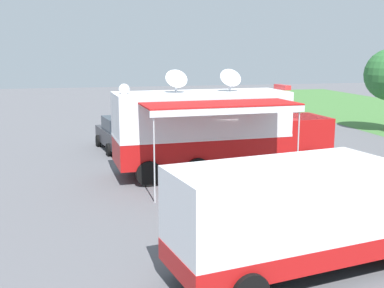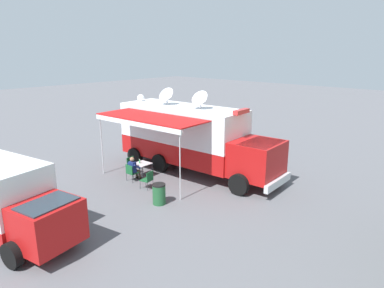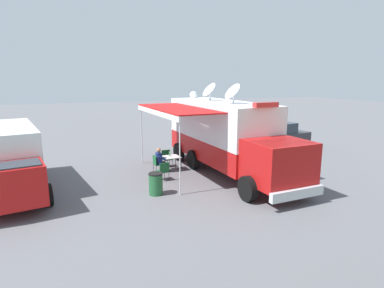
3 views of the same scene
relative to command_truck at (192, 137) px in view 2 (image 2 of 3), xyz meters
name	(u,v)px [view 2 (image 2 of 3)]	position (x,y,z in m)	size (l,w,h in m)	color
ground_plane	(182,168)	(0.01, -0.75, -1.95)	(100.00, 100.00, 0.00)	#5B5B60
lot_stripe	(232,164)	(-2.47, 0.89, -1.94)	(0.12, 4.80, 0.01)	silver
command_truck	(192,137)	(0.00, 0.00, 0.00)	(5.30, 9.62, 4.53)	#B71414
folding_table	(142,164)	(2.43, -1.34, -1.27)	(0.85, 0.85, 0.73)	silver
water_bottle	(140,161)	(2.49, -1.45, -1.11)	(0.07, 0.07, 0.22)	#3F9959
folding_chair_at_table	(131,171)	(3.23, -1.25, -1.43)	(0.51, 0.51, 0.87)	#19562D
folding_chair_beside_table	(132,164)	(2.43, -2.19, -1.43)	(0.51, 0.51, 0.87)	#19562D
folding_chair_spare_by_truck	(148,179)	(3.31, 0.14, -1.43)	(0.57, 0.57, 0.87)	#19562D
seated_responder	(134,168)	(3.04, -1.26, -1.30)	(0.68, 0.57, 1.25)	navy
trash_bin	(159,194)	(4.11, 1.79, -1.49)	(0.57, 0.57, 0.91)	#235B33
car_behind_truck	(208,128)	(-5.81, -3.67, -1.07)	(4.43, 2.51, 1.76)	#2D2D33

